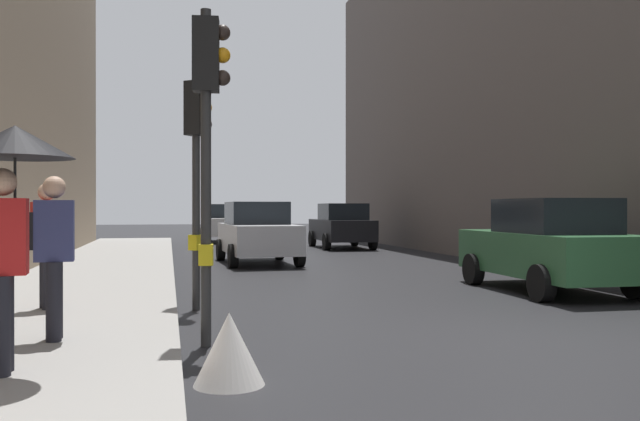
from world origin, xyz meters
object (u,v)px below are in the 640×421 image
Objects in this scene: traffic_light_near_right at (197,148)px; warning_sign_triangle at (229,349)px; car_white_compact at (223,223)px; car_dark_suv at (342,226)px; car_green_estate at (549,245)px; pedestrian_in_red_jacket at (47,240)px; traffic_light_near_left at (208,114)px; car_silver_hatchback at (258,233)px; pedestrian_with_umbrella at (11,178)px; pedestrian_with_grey_backpack at (50,247)px.

warning_sign_triangle is (0.09, -4.62, -2.20)m from traffic_light_near_right.
car_white_compact and car_dark_suv have the same top height.
car_green_estate is 2.38× the size of pedestrian_in_red_jacket.
traffic_light_near_left reaches higher than traffic_light_near_right.
car_dark_suv is 6.48× the size of warning_sign_triangle.
traffic_light_near_right reaches higher than car_green_estate.
car_green_estate is (6.60, 3.78, -1.78)m from traffic_light_near_left.
car_silver_hatchback is at bearing 79.97° from traffic_light_near_left.
pedestrian_with_umbrella is 1.21× the size of pedestrian_with_grey_backpack.
car_silver_hatchback is at bearing -90.07° from car_white_compact.
car_dark_suv is 21.42m from pedestrian_with_umbrella.
pedestrian_in_red_jacket reaches higher than car_green_estate.
car_white_compact is 1.00× the size of car_green_estate.
pedestrian_with_umbrella is 2.40m from warning_sign_triangle.
pedestrian_with_grey_backpack is (-1.69, -2.94, -1.36)m from traffic_light_near_right.
car_silver_hatchback is 1.02× the size of car_dark_suv.
traffic_light_near_right reaches higher than car_white_compact.
car_green_estate is 2.38× the size of pedestrian_with_grey_backpack.
traffic_light_near_right is 5.12m from warning_sign_triangle.
pedestrian_with_umbrella is at bearing -106.15° from car_silver_hatchback.
car_white_compact is at bearing 81.55° from pedestrian_with_umbrella.
car_dark_suv is 2.38× the size of pedestrian_with_grey_backpack.
car_white_compact is 6.47× the size of warning_sign_triangle.
traffic_light_near_left reaches higher than car_silver_hatchback.
traffic_light_near_left is 19.38m from car_dark_suv.
pedestrian_with_grey_backpack reaches higher than car_white_compact.
traffic_light_near_left reaches higher than car_dark_suv.
traffic_light_near_right is at bearing -171.94° from car_green_estate.
car_green_estate is at bearing -88.57° from car_dark_suv.
car_dark_suv is at bearing 68.03° from pedestrian_with_umbrella.
traffic_light_near_left is 2.93m from warning_sign_triangle.
pedestrian_with_grey_backpack reaches higher than car_green_estate.
car_dark_suv is 20.97m from warning_sign_triangle.
traffic_light_near_left is 24.38m from car_white_compact.
car_green_estate is (4.55, -7.82, 0.00)m from car_silver_hatchback.
traffic_light_near_right is 4.82m from pedestrian_with_umbrella.
traffic_light_near_left is 1.06× the size of traffic_light_near_right.
car_green_estate is at bearing 32.66° from pedestrian_with_umbrella.
pedestrian_with_grey_backpack and pedestrian_in_red_jacket have the same top height.
pedestrian_with_grey_backpack reaches higher than car_silver_hatchback.
traffic_light_near_left is at bearing 3.27° from pedestrian_with_grey_backpack.
traffic_light_near_left reaches higher than pedestrian_in_red_jacket.
car_white_compact is (2.07, 24.22, -1.78)m from traffic_light_near_left.
car_silver_hatchback is 2.00× the size of pedestrian_with_umbrella.
pedestrian_in_red_jacket is (-2.13, 2.35, -1.53)m from traffic_light_near_left.
pedestrian_in_red_jacket is 4.75m from warning_sign_triangle.
car_green_estate is 6.49× the size of warning_sign_triangle.
traffic_light_near_right is 1.71× the size of pedestrian_with_umbrella.
traffic_light_near_left is at bearing -150.22° from car_green_estate.
traffic_light_near_left reaches higher than warning_sign_triangle.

